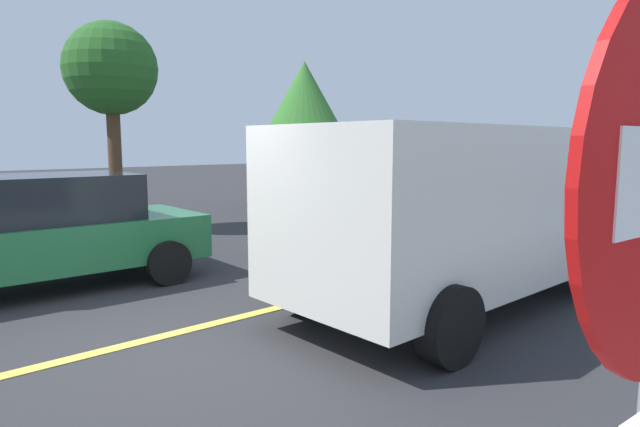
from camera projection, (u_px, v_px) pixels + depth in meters
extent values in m
plane|color=#2D2D30|center=(144.00, 342.00, 5.54)|extent=(80.00, 80.00, 0.00)
cube|color=#E0D14C|center=(352.00, 289.00, 7.50)|extent=(28.00, 0.16, 0.01)
cube|color=silver|center=(468.00, 203.00, 6.69)|extent=(5.21, 2.04, 1.82)
cube|color=black|center=(349.00, 177.00, 5.26)|extent=(0.17, 1.84, 0.80)
cylinder|color=black|center=(450.00, 325.00, 4.90)|extent=(0.76, 0.27, 0.76)
cylinder|color=black|center=(308.00, 283.00, 6.38)|extent=(0.76, 0.27, 0.76)
cylinder|color=black|center=(605.00, 267.00, 7.23)|extent=(0.76, 0.27, 0.76)
cylinder|color=black|center=(474.00, 246.00, 8.71)|extent=(0.76, 0.27, 0.76)
cube|color=#236B3D|center=(37.00, 244.00, 7.46)|extent=(4.43, 1.95, 0.63)
cube|color=black|center=(52.00, 197.00, 7.51)|extent=(2.15, 1.67, 0.63)
cylinder|color=black|center=(168.00, 263.00, 7.74)|extent=(0.65, 0.24, 0.64)
cylinder|color=black|center=(123.00, 244.00, 9.14)|extent=(0.65, 0.24, 0.64)
cylinder|color=#513823|center=(305.00, 172.00, 16.83)|extent=(0.35, 0.35, 2.26)
cone|color=#387A2D|center=(305.00, 98.00, 16.54)|extent=(2.53, 2.53, 2.25)
cylinder|color=#513823|center=(115.00, 164.00, 12.32)|extent=(0.30, 0.30, 3.11)
sphere|color=#286023|center=(111.00, 69.00, 12.04)|extent=(2.05, 2.05, 2.05)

